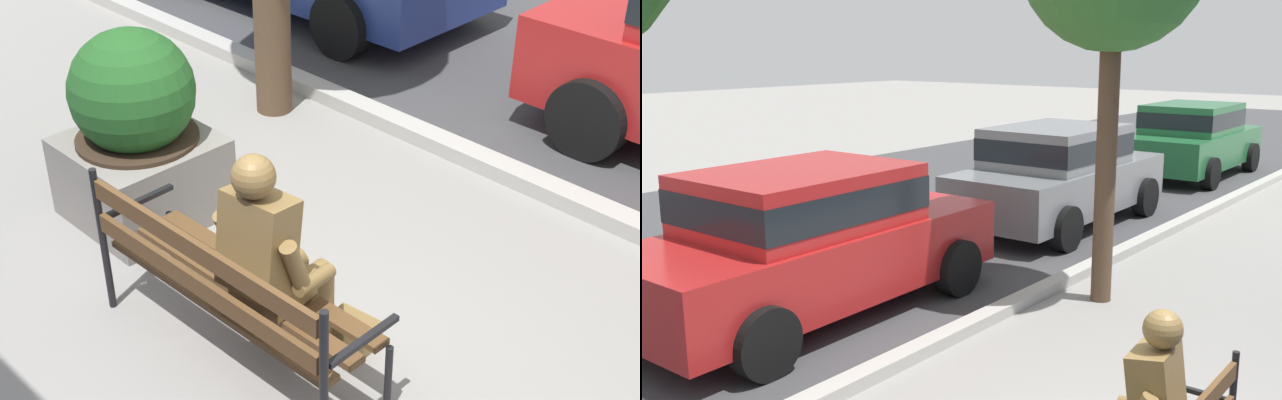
% 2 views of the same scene
% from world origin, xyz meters
% --- Properties ---
extents(curb_stone, '(60.00, 0.20, 0.12)m').
position_xyz_m(curb_stone, '(0.00, 2.90, 0.06)').
color(curb_stone, '#B2AFA8').
rests_on(curb_stone, ground).
extents(park_bench, '(1.81, 0.58, 0.95)m').
position_xyz_m(park_bench, '(-0.29, 0.14, 0.54)').
color(park_bench, brown).
rests_on(park_bench, ground).
extents(bronze_statue_seated, '(0.61, 0.81, 1.37)m').
position_xyz_m(bronze_statue_seated, '(-0.08, 0.36, 0.67)').
color(bronze_statue_seated, olive).
rests_on(bronze_statue_seated, ground).
extents(concrete_planter, '(0.92, 0.92, 1.35)m').
position_xyz_m(concrete_planter, '(-1.88, 0.71, 0.64)').
color(concrete_planter, gray).
rests_on(concrete_planter, ground).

